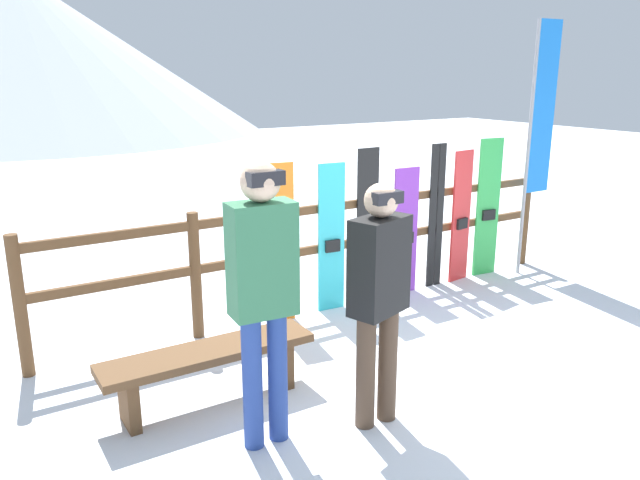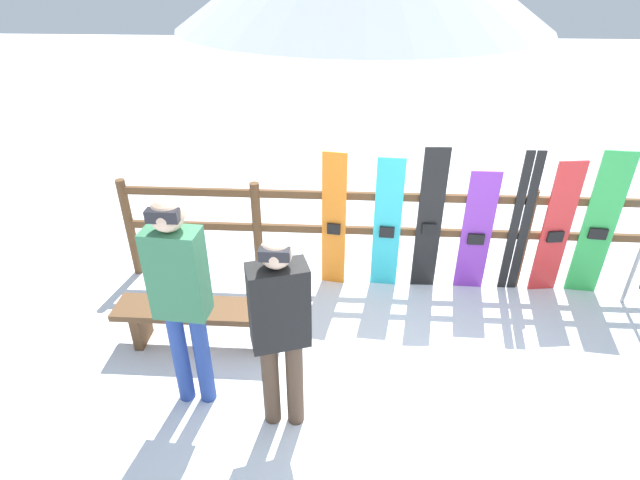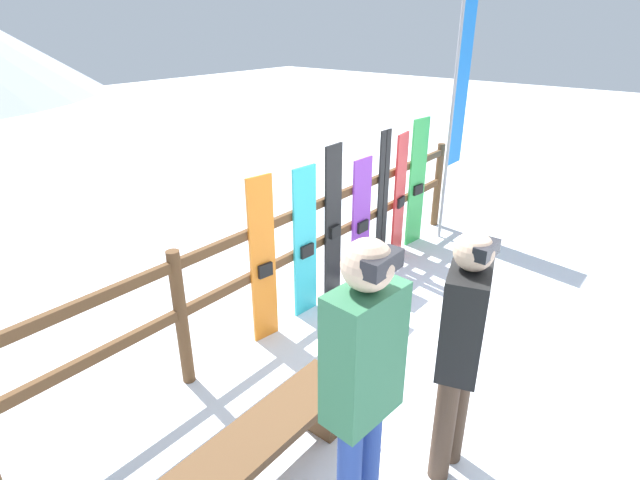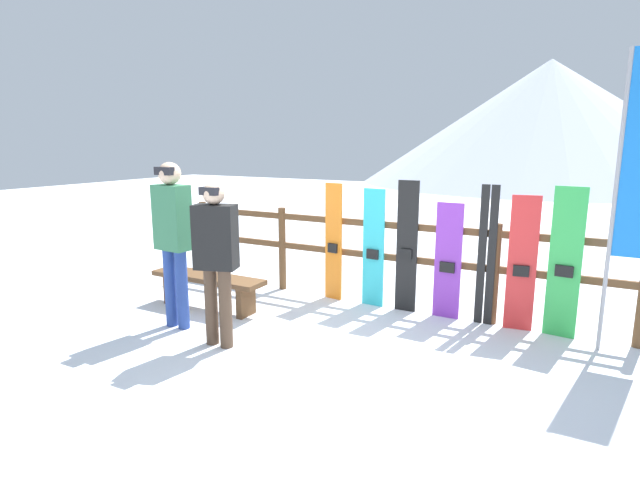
# 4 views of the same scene
# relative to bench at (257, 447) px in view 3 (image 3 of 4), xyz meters

# --- Properties ---
(ground_plane) EXTENTS (40.00, 40.00, 0.00)m
(ground_plane) POSITION_rel_bench_xyz_m (1.77, -0.53, -0.32)
(ground_plane) COLOR white
(fence) EXTENTS (5.77, 0.10, 1.15)m
(fence) POSITION_rel_bench_xyz_m (1.77, 1.15, 0.37)
(fence) COLOR brown
(fence) RESTS_ON ground
(bench) EXTENTS (1.54, 0.36, 0.43)m
(bench) POSITION_rel_bench_xyz_m (0.00, 0.00, 0.00)
(bench) COLOR brown
(bench) RESTS_ON ground
(person_plaid_green) EXTENTS (0.41, 0.25, 1.83)m
(person_plaid_green) POSITION_rel_bench_xyz_m (0.12, -0.65, 0.77)
(person_plaid_green) COLOR navy
(person_plaid_green) RESTS_ON ground
(person_black) EXTENTS (0.46, 0.34, 1.66)m
(person_black) POSITION_rel_bench_xyz_m (0.87, -0.83, 0.65)
(person_black) COLOR #4C3828
(person_black) RESTS_ON ground
(snowboard_orange) EXTENTS (0.25, 0.08, 1.53)m
(snowboard_orange) POSITION_rel_bench_xyz_m (1.18, 1.09, 0.44)
(snowboard_orange) COLOR orange
(snowboard_orange) RESTS_ON ground
(snowboard_cyan) EXTENTS (0.29, 0.07, 1.48)m
(snowboard_cyan) POSITION_rel_bench_xyz_m (1.74, 1.09, 0.41)
(snowboard_cyan) COLOR #2DBFCC
(snowboard_cyan) RESTS_ON ground
(snowboard_black_stripe) EXTENTS (0.26, 0.06, 1.60)m
(snowboard_black_stripe) POSITION_rel_bench_xyz_m (2.17, 1.09, 0.47)
(snowboard_black_stripe) COLOR black
(snowboard_black_stripe) RESTS_ON ground
(snowboard_purple) EXTENTS (0.31, 0.06, 1.36)m
(snowboard_purple) POSITION_rel_bench_xyz_m (2.67, 1.09, 0.35)
(snowboard_purple) COLOR purple
(snowboard_purple) RESTS_ON ground
(ski_pair_black) EXTENTS (0.19, 0.02, 1.58)m
(ski_pair_black) POSITION_rel_bench_xyz_m (3.10, 1.10, 0.47)
(ski_pair_black) COLOR black
(ski_pair_black) RESTS_ON ground
(snowboard_red) EXTENTS (0.30, 0.09, 1.49)m
(snowboard_red) POSITION_rel_bench_xyz_m (3.47, 1.09, 0.42)
(snowboard_red) COLOR red
(snowboard_red) RESTS_ON ground
(snowboard_green) EXTENTS (0.32, 0.08, 1.60)m
(snowboard_green) POSITION_rel_bench_xyz_m (3.88, 1.09, 0.47)
(snowboard_green) COLOR green
(snowboard_green) RESTS_ON ground
(rental_flag) EXTENTS (0.40, 0.04, 2.87)m
(rental_flag) POSITION_rel_bench_xyz_m (4.39, 0.90, 1.42)
(rental_flag) COLOR #99999E
(rental_flag) RESTS_ON ground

